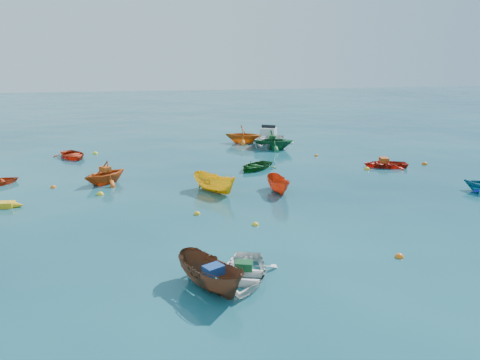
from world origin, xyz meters
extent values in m
plane|color=#093445|center=(0.00, 0.00, 0.00)|extent=(160.00, 160.00, 0.00)
imported|color=silver|center=(-2.07, -6.17, 0.00)|extent=(3.06, 3.64, 0.65)
imported|color=#56321F|center=(-3.23, -6.63, 0.00)|extent=(2.45, 3.24, 1.18)
imported|color=#C64912|center=(-7.58, 7.21, 0.00)|extent=(3.59, 3.54, 1.43)
imported|color=yellow|center=(-1.56, 4.24, 0.00)|extent=(2.68, 3.14, 1.17)
imported|color=#104514|center=(1.81, 8.98, 0.00)|extent=(3.56, 3.51, 0.61)
imported|color=red|center=(1.88, 3.59, 0.00)|extent=(0.98, 2.58, 0.99)
imported|color=#14572E|center=(4.72, 15.21, 0.00)|extent=(3.56, 3.23, 1.63)
imported|color=red|center=(10.51, 7.94, 0.00)|extent=(3.24, 2.61, 0.60)
imported|color=red|center=(-10.49, 14.94, 0.00)|extent=(3.37, 3.77, 0.64)
imported|color=#CB6213|center=(2.95, 18.38, 0.00)|extent=(3.88, 3.63, 1.64)
imported|color=silver|center=(4.66, 16.61, 0.00)|extent=(5.64, 6.21, 1.65)
cube|color=#124822|center=(-2.04, -6.07, 0.46)|extent=(0.67, 0.58, 0.28)
cube|color=navy|center=(-3.16, -6.76, 0.74)|extent=(0.75, 0.68, 0.29)
cube|color=#C24C13|center=(-7.54, 7.25, 0.86)|extent=(0.72, 0.74, 0.29)
cube|color=#12491A|center=(4.62, 15.22, 0.96)|extent=(0.56, 0.67, 0.29)
cube|color=#B84012|center=(10.41, 7.96, 0.46)|extent=(0.65, 0.78, 0.33)
sphere|color=yellow|center=(-0.52, -1.21, 0.00)|extent=(0.29, 0.29, 0.29)
sphere|color=orange|center=(3.96, -5.56, 0.00)|extent=(0.32, 0.32, 0.32)
sphere|color=yellow|center=(-7.68, 4.90, 0.00)|extent=(0.36, 0.36, 0.36)
sphere|color=#FF620D|center=(-10.41, 6.84, 0.00)|extent=(0.30, 0.30, 0.30)
sphere|color=gold|center=(-2.91, 0.72, 0.00)|extent=(0.31, 0.31, 0.31)
sphere|color=#CE590B|center=(13.49, 8.03, 0.00)|extent=(0.37, 0.37, 0.37)
sphere|color=yellow|center=(-9.02, 16.06, 0.00)|extent=(0.37, 0.37, 0.37)
sphere|color=orange|center=(7.19, 12.14, 0.00)|extent=(0.29, 0.29, 0.29)
sphere|color=gold|center=(8.96, 7.43, 0.00)|extent=(0.36, 0.36, 0.36)
camera|label=1|loc=(-4.94, -20.13, 7.29)|focal=35.00mm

